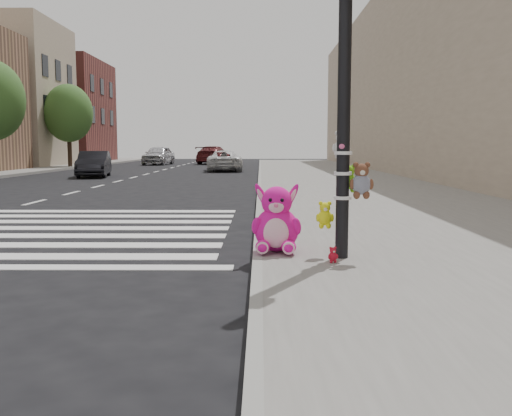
# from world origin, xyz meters

# --- Properties ---
(ground) EXTENTS (120.00, 120.00, 0.00)m
(ground) POSITION_xyz_m (0.00, 0.00, 0.00)
(ground) COLOR black
(ground) RESTS_ON ground
(sidewalk_near) EXTENTS (7.00, 80.00, 0.14)m
(sidewalk_near) POSITION_xyz_m (5.00, 10.00, 0.07)
(sidewalk_near) COLOR slate
(sidewalk_near) RESTS_ON ground
(curb_edge) EXTENTS (0.12, 80.00, 0.15)m
(curb_edge) POSITION_xyz_m (1.55, 10.00, 0.07)
(curb_edge) COLOR gray
(curb_edge) RESTS_ON ground
(bld_far_d) EXTENTS (6.00, 8.00, 10.00)m
(bld_far_d) POSITION_xyz_m (-15.50, 35.00, 5.00)
(bld_far_d) COLOR tan
(bld_far_d) RESTS_ON ground
(bld_far_e) EXTENTS (6.00, 10.00, 9.00)m
(bld_far_e) POSITION_xyz_m (-15.50, 46.00, 4.50)
(bld_far_e) COLOR brown
(bld_far_e) RESTS_ON ground
(bld_near) EXTENTS (5.00, 60.00, 10.00)m
(bld_near) POSITION_xyz_m (10.50, 20.00, 5.00)
(bld_near) COLOR tan
(bld_near) RESTS_ON ground
(signal_pole) EXTENTS (0.69, 0.48, 4.00)m
(signal_pole) POSITION_xyz_m (2.63, 1.81, 1.80)
(signal_pole) COLOR black
(signal_pole) RESTS_ON sidewalk_near
(tree_far_c) EXTENTS (3.20, 3.20, 5.44)m
(tree_far_c) POSITION_xyz_m (-11.20, 33.00, 3.65)
(tree_far_c) COLOR #382619
(tree_far_c) RESTS_ON sidewalk_far
(pink_bunny) EXTENTS (0.65, 0.70, 0.92)m
(pink_bunny) POSITION_xyz_m (1.80, 2.17, 0.51)
(pink_bunny) COLOR #EE149A
(pink_bunny) RESTS_ON sidewalk_near
(red_teddy) EXTENTS (0.16, 0.13, 0.20)m
(red_teddy) POSITION_xyz_m (2.45, 1.47, 0.24)
(red_teddy) COLOR red
(red_teddy) RESTS_ON sidewalk_near
(car_dark_far) EXTENTS (1.97, 3.99, 1.26)m
(car_dark_far) POSITION_xyz_m (-6.50, 22.41, 0.63)
(car_dark_far) COLOR black
(car_dark_far) RESTS_ON ground
(car_white_near) EXTENTS (2.42, 4.56, 1.22)m
(car_white_near) POSITION_xyz_m (-0.61, 28.85, 0.61)
(car_white_near) COLOR silver
(car_white_near) RESTS_ON ground
(car_maroon_near) EXTENTS (2.86, 5.30, 1.46)m
(car_maroon_near) POSITION_xyz_m (-2.31, 42.28, 0.73)
(car_maroon_near) COLOR maroon
(car_maroon_near) RESTS_ON ground
(car_silver_deep) EXTENTS (2.26, 4.61, 1.51)m
(car_silver_deep) POSITION_xyz_m (-6.53, 40.14, 0.76)
(car_silver_deep) COLOR silver
(car_silver_deep) RESTS_ON ground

